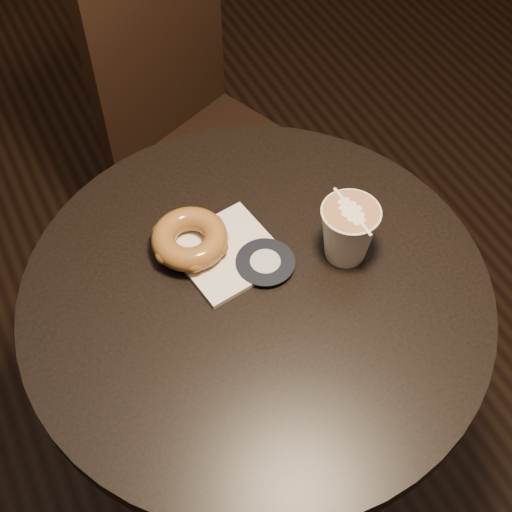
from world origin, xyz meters
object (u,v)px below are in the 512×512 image
cafe_table (256,355)px  pastry_bag (228,253)px  doughnut (190,239)px  chair (190,116)px  latte_cup (348,232)px

cafe_table → pastry_bag: (-0.01, 0.08, 0.20)m
cafe_table → pastry_bag: bearing=97.8°
pastry_bag → doughnut: (-0.05, 0.03, 0.02)m
chair → latte_cup: 0.70m
doughnut → latte_cup: 0.24m
cafe_table → doughnut: size_ratio=6.42×
chair → pastry_bag: bearing=-128.1°
latte_cup → cafe_table: bearing=179.4°
cafe_table → latte_cup: latte_cup is taller
cafe_table → chair: (0.15, 0.64, -0.03)m
chair → doughnut: (-0.21, -0.53, 0.26)m
latte_cup → pastry_bag: bearing=154.3°
cafe_table → latte_cup: 0.29m
chair → doughnut: chair is taller
pastry_bag → latte_cup: 0.18m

